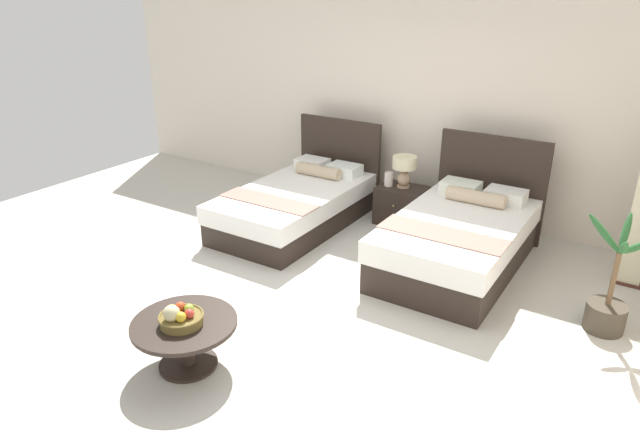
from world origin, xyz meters
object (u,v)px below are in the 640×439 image
Objects in this scene: vase at (389,179)px; coffee_table at (185,333)px; bed_near_corner at (459,238)px; fruit_bowl at (180,317)px; bed_near_window at (298,203)px; potted_palm at (607,305)px; nightstand at (401,205)px; table_lamp at (404,167)px.

coffee_table is (-0.01, -3.52, -0.26)m from vase.
bed_near_corner is at bearing 67.05° from coffee_table.
fruit_bowl is at bearing -112.58° from bed_near_corner.
bed_near_corner is (2.08, -0.01, 0.04)m from bed_near_window.
potted_palm is (2.70, 2.38, -0.23)m from fruit_bowl.
table_lamp is (0.00, 0.02, 0.49)m from nightstand.
table_lamp is 1.12× the size of fruit_bowl.
bed_near_corner reaches higher than vase.
fruit_bowl is at bearing -72.70° from bed_near_window.
table_lamp is (-1.01, 0.76, 0.41)m from bed_near_corner.
table_lamp is 2.85m from potted_palm.
nightstand is 1.68× the size of fruit_bowl.
table_lamp reaches higher than nightstand.
fruit_bowl is 0.33× the size of potted_palm.
bed_near_corner reaches higher than fruit_bowl.
bed_near_corner is at bearing 162.54° from potted_palm.
vase reaches higher than fruit_bowl.
potted_palm is (2.53, -1.23, -0.49)m from table_lamp.
bed_near_window is 1.16m from vase.
vase is (-1.19, 0.70, 0.24)m from bed_near_corner.
coffee_table is at bearing -90.11° from vase.
nightstand is at bearing 143.92° from bed_near_corner.
vase is at bearing 37.66° from bed_near_window.
vase is 3.53m from coffee_table.
nightstand reaches higher than coffee_table.
table_lamp is 0.37× the size of potted_palm.
fruit_bowl is (-0.18, -3.62, -0.26)m from table_lamp.
potted_palm is (2.71, 2.35, -0.06)m from coffee_table.
vase is at bearing -161.10° from table_lamp.
bed_near_window is 2.66× the size of coffee_table.
bed_near_window reaches higher than fruit_bowl.
potted_palm reaches higher than fruit_bowl.
nightstand is 0.37m from vase.
coffee_table is (-1.19, -2.82, -0.02)m from bed_near_corner.
bed_near_corner is at bearing 67.42° from fruit_bowl.
bed_near_corner is 1.98× the size of potted_palm.
bed_near_window is 1.04× the size of bed_near_corner.
table_lamp reaches higher than vase.
bed_near_window is 2.97m from coffee_table.
table_lamp is (1.07, 0.75, 0.45)m from bed_near_window.
vase is at bearing 89.98° from fruit_bowl.
potted_palm is (2.70, -1.17, -0.32)m from vase.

